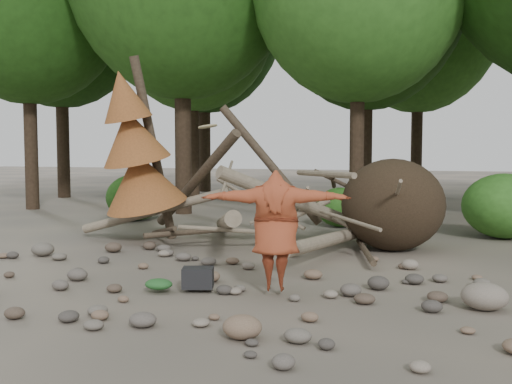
% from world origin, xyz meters
% --- Properties ---
extents(ground, '(120.00, 120.00, 0.00)m').
position_xyz_m(ground, '(0.00, 0.00, 0.00)').
color(ground, '#514C44').
rests_on(ground, ground).
extents(deadfall_pile, '(8.55, 5.24, 3.30)m').
position_xyz_m(deadfall_pile, '(2.02, 4.24, 0.95)').
color(deadfall_pile, '#332619').
rests_on(deadfall_pile, ground).
extents(dead_conifer, '(2.06, 2.16, 4.35)m').
position_xyz_m(dead_conifer, '(-3.12, 3.37, 2.11)').
color(dead_conifer, '#4C3F30').
rests_on(dead_conifer, ground).
extents(bush_left, '(1.80, 1.80, 1.44)m').
position_xyz_m(bush_left, '(-5.50, 7.20, 0.72)').
color(bush_left, '#235216').
rests_on(bush_left, ground).
extents(bush_mid, '(1.40, 1.40, 1.12)m').
position_xyz_m(bush_mid, '(0.80, 7.80, 0.56)').
color(bush_mid, '#2E681E').
rests_on(bush_mid, ground).
extents(bush_right, '(2.00, 2.00, 1.60)m').
position_xyz_m(bush_right, '(5.00, 7.00, 0.80)').
color(bush_right, '#3A7B26').
rests_on(bush_right, ground).
extents(frisbee_thrower, '(2.46, 1.08, 2.47)m').
position_xyz_m(frisbee_thrower, '(1.39, -0.20, 0.97)').
color(frisbee_thrower, '#9B3F23').
rests_on(frisbee_thrower, ground).
extents(backpack, '(0.54, 0.44, 0.31)m').
position_xyz_m(backpack, '(0.22, -0.39, 0.15)').
color(backpack, black).
rests_on(backpack, ground).
extents(cloth_green, '(0.43, 0.36, 0.16)m').
position_xyz_m(cloth_green, '(-0.31, -0.65, 0.08)').
color(cloth_green, '#245A26').
rests_on(cloth_green, ground).
extents(cloth_orange, '(0.33, 0.27, 0.12)m').
position_xyz_m(cloth_orange, '(0.06, -0.14, 0.06)').
color(cloth_orange, '#B1731E').
rests_on(cloth_orange, ground).
extents(boulder_front_right, '(0.46, 0.41, 0.27)m').
position_xyz_m(boulder_front_right, '(1.64, -2.22, 0.14)').
color(boulder_front_right, '#7F654F').
rests_on(boulder_front_right, ground).
extents(boulder_mid_right, '(0.62, 0.55, 0.37)m').
position_xyz_m(boulder_mid_right, '(4.28, -0.02, 0.18)').
color(boulder_mid_right, gray).
rests_on(boulder_mid_right, ground).
extents(boulder_mid_left, '(0.47, 0.42, 0.28)m').
position_xyz_m(boulder_mid_left, '(-4.04, 1.26, 0.14)').
color(boulder_mid_left, '#696258').
rests_on(boulder_mid_left, ground).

